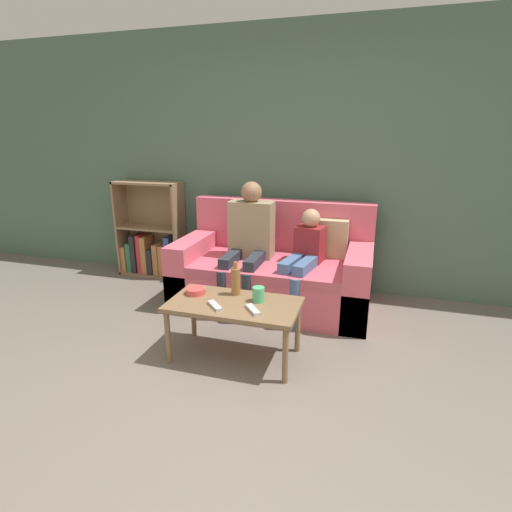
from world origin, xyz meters
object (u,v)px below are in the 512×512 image
(cup_near, at_px, (258,294))
(snack_bowl, at_px, (196,291))
(bookshelf, at_px, (152,241))
(person_child, at_px, (303,256))
(bottle, at_px, (236,281))
(person_adult, at_px, (249,236))
(tv_remote_0, at_px, (253,310))
(coffee_table, at_px, (234,309))
(tv_remote_1, at_px, (215,306))
(couch, at_px, (274,272))

(cup_near, xyz_separation_m, snack_bowl, (-0.49, 0.00, -0.03))
(bookshelf, height_order, person_child, bookshelf)
(person_child, bearing_deg, bottle, -105.00)
(person_adult, bearing_deg, tv_remote_0, -70.88)
(tv_remote_0, relative_size, bottle, 0.64)
(coffee_table, relative_size, person_child, 1.00)
(bookshelf, height_order, cup_near, bookshelf)
(bookshelf, xyz_separation_m, person_adult, (1.34, -0.49, 0.29))
(bookshelf, distance_m, snack_bowl, 1.83)
(cup_near, height_order, tv_remote_1, cup_near)
(tv_remote_0, bearing_deg, snack_bowl, 122.38)
(person_adult, relative_size, tv_remote_1, 7.52)
(cup_near, distance_m, tv_remote_1, 0.32)
(couch, bearing_deg, tv_remote_1, -96.35)
(couch, height_order, coffee_table, couch)
(cup_near, xyz_separation_m, bottle, (-0.20, 0.07, 0.05))
(coffee_table, xyz_separation_m, bottle, (-0.04, 0.14, 0.16))
(bookshelf, bearing_deg, snack_bowl, -48.88)
(couch, distance_m, person_adult, 0.44)
(coffee_table, height_order, cup_near, cup_near)
(person_adult, bearing_deg, coffee_table, -78.43)
(bookshelf, xyz_separation_m, tv_remote_1, (1.44, -1.56, 0.06))
(cup_near, height_order, tv_remote_0, cup_near)
(couch, xyz_separation_m, bottle, (-0.07, -0.92, 0.24))
(tv_remote_0, xyz_separation_m, snack_bowl, (-0.50, 0.17, 0.01))
(person_adult, xyz_separation_m, tv_remote_1, (0.10, -1.08, -0.23))
(bookshelf, height_order, person_adult, person_adult)
(cup_near, relative_size, snack_bowl, 0.73)
(couch, height_order, cup_near, couch)
(tv_remote_1, bearing_deg, cup_near, -9.32)
(bookshelf, bearing_deg, coffee_table, -43.41)
(cup_near, distance_m, tv_remote_0, 0.18)
(tv_remote_0, bearing_deg, person_child, 42.12)
(tv_remote_1, bearing_deg, snack_bowl, 96.91)
(bookshelf, distance_m, cup_near, 2.19)
(snack_bowl, height_order, bottle, bottle)
(person_child, relative_size, tv_remote_1, 6.06)
(bookshelf, xyz_separation_m, coffee_table, (1.54, -1.45, -0.00))
(snack_bowl, bearing_deg, bookshelf, 131.12)
(person_adult, distance_m, bottle, 0.85)
(couch, xyz_separation_m, coffee_table, (-0.03, -1.06, 0.08))
(couch, bearing_deg, snack_bowl, -110.06)
(couch, relative_size, bookshelf, 1.68)
(tv_remote_1, height_order, bottle, bottle)
(cup_near, height_order, bottle, bottle)
(person_child, bearing_deg, snack_bowl, -117.63)
(coffee_table, height_order, bottle, bottle)
(couch, bearing_deg, person_child, -26.93)
(tv_remote_1, distance_m, bottle, 0.28)
(cup_near, bearing_deg, person_child, 78.41)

